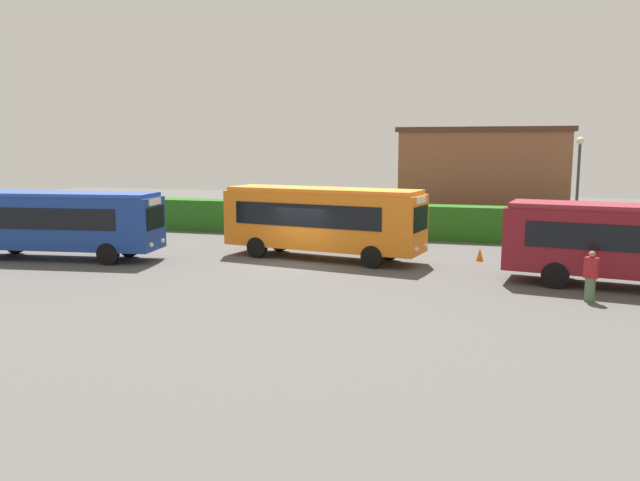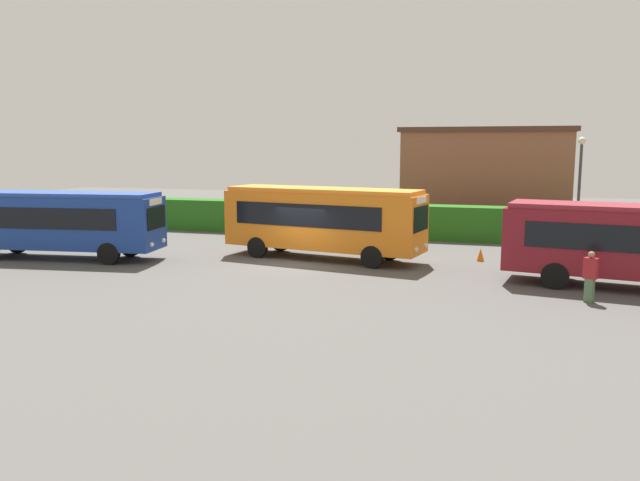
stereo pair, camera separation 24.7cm
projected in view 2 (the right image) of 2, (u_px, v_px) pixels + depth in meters
The scene contains 8 objects.
ground_plane at pixel (296, 264), 28.46m from camera, with size 87.02×87.02×0.00m, color #514F4C.
bus_blue at pixel (59, 220), 29.62m from camera, with size 9.98×3.51×3.15m.
bus_orange at pixel (323, 219), 29.50m from camera, with size 9.81×4.04×3.35m.
person_left at pixel (590, 275), 21.41m from camera, with size 0.51×0.43×1.76m.
hedge_row at pixel (348, 219), 37.43m from camera, with size 55.51×1.67×1.94m, color #25631A.
depot_building at pixel (485, 178), 41.13m from camera, with size 10.61×6.64×6.45m.
traffic_cone at pixel (481, 255), 29.16m from camera, with size 0.36×0.36×0.60m, color orange.
lamppost at pixel (580, 182), 30.75m from camera, with size 0.36×0.36×5.72m.
Camera 2 is at (8.98, -26.53, 5.28)m, focal length 35.38 mm.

